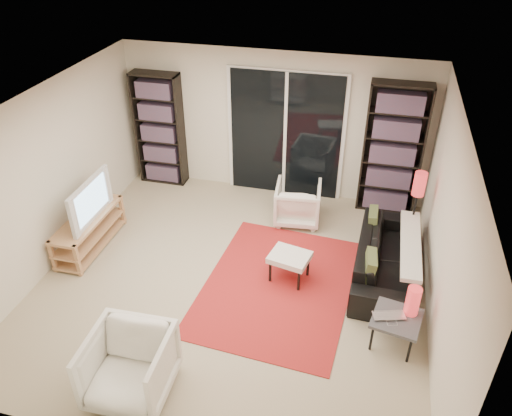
# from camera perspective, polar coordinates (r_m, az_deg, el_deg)

# --- Properties ---
(floor) EXTENTS (5.00, 5.00, 0.00)m
(floor) POSITION_cam_1_polar(r_m,az_deg,el_deg) (6.76, -2.70, -8.21)
(floor) COLOR #BAAD8C
(floor) RESTS_ON ground
(wall_back) EXTENTS (5.00, 0.02, 2.40)m
(wall_back) POSITION_cam_1_polar(r_m,az_deg,el_deg) (8.20, 2.08, 9.51)
(wall_back) COLOR beige
(wall_back) RESTS_ON ground
(wall_front) EXTENTS (5.00, 0.02, 2.40)m
(wall_front) POSITION_cam_1_polar(r_m,az_deg,el_deg) (4.29, -13.03, -17.15)
(wall_front) COLOR beige
(wall_front) RESTS_ON ground
(wall_left) EXTENTS (0.02, 5.00, 2.40)m
(wall_left) POSITION_cam_1_polar(r_m,az_deg,el_deg) (7.11, -22.70, 3.01)
(wall_left) COLOR beige
(wall_left) RESTS_ON ground
(wall_right) EXTENTS (0.02, 5.00, 2.40)m
(wall_right) POSITION_cam_1_polar(r_m,az_deg,el_deg) (5.92, 20.89, -2.76)
(wall_right) COLOR beige
(wall_right) RESTS_ON ground
(ceiling) EXTENTS (5.00, 5.00, 0.02)m
(ceiling) POSITION_cam_1_polar(r_m,az_deg,el_deg) (5.50, -3.35, 11.04)
(ceiling) COLOR white
(ceiling) RESTS_ON wall_back
(sliding_door) EXTENTS (1.92, 0.08, 2.16)m
(sliding_door) POSITION_cam_1_polar(r_m,az_deg,el_deg) (8.19, 3.39, 8.30)
(sliding_door) COLOR white
(sliding_door) RESTS_ON ground
(bookshelf_left) EXTENTS (0.80, 0.30, 1.95)m
(bookshelf_left) POSITION_cam_1_polar(r_m,az_deg,el_deg) (8.72, -10.95, 8.80)
(bookshelf_left) COLOR black
(bookshelf_left) RESTS_ON ground
(bookshelf_right) EXTENTS (0.90, 0.30, 2.10)m
(bookshelf_right) POSITION_cam_1_polar(r_m,az_deg,el_deg) (7.96, 15.35, 6.42)
(bookshelf_right) COLOR black
(bookshelf_right) RESTS_ON ground
(tv_stand) EXTENTS (0.44, 1.36, 0.50)m
(tv_stand) POSITION_cam_1_polar(r_m,az_deg,el_deg) (7.58, -18.48, -2.51)
(tv_stand) COLOR tan
(tv_stand) RESTS_ON floor
(tv) EXTENTS (0.15, 1.04, 0.60)m
(tv) POSITION_cam_1_polar(r_m,az_deg,el_deg) (7.29, -19.07, 0.91)
(tv) COLOR black
(tv) RESTS_ON tv_stand
(rug) EXTENTS (2.04, 2.65, 0.01)m
(rug) POSITION_cam_1_polar(r_m,az_deg,el_deg) (6.67, 2.52, -8.84)
(rug) COLOR #AE2120
(rug) RESTS_ON floor
(sofa) EXTENTS (0.84, 1.98, 0.57)m
(sofa) POSITION_cam_1_polar(r_m,az_deg,el_deg) (6.89, 14.66, -5.51)
(sofa) COLOR black
(sofa) RESTS_ON floor
(armchair_back) EXTENTS (0.75, 0.77, 0.64)m
(armchair_back) POSITION_cam_1_polar(r_m,az_deg,el_deg) (7.75, 4.80, 0.57)
(armchair_back) COLOR white
(armchair_back) RESTS_ON floor
(armchair_front) EXTENTS (0.83, 0.85, 0.75)m
(armchair_front) POSITION_cam_1_polar(r_m,az_deg,el_deg) (5.41, -14.27, -17.18)
(armchair_front) COLOR white
(armchair_front) RESTS_ON floor
(ottoman) EXTENTS (0.58, 0.51, 0.40)m
(ottoman) POSITION_cam_1_polar(r_m,az_deg,el_deg) (6.58, 3.87, -5.76)
(ottoman) COLOR white
(ottoman) RESTS_ON floor
(side_table) EXTENTS (0.61, 0.61, 0.40)m
(side_table) POSITION_cam_1_polar(r_m,az_deg,el_deg) (5.93, 15.77, -12.22)
(side_table) COLOR #45464A
(side_table) RESTS_ON floor
(laptop) EXTENTS (0.41, 0.33, 0.03)m
(laptop) POSITION_cam_1_polar(r_m,az_deg,el_deg) (5.84, 15.08, -12.18)
(laptop) COLOR silver
(laptop) RESTS_ON side_table
(table_lamp) EXTENTS (0.16, 0.16, 0.36)m
(table_lamp) POSITION_cam_1_polar(r_m,az_deg,el_deg) (5.88, 17.49, -10.08)
(table_lamp) COLOR red
(table_lamp) RESTS_ON side_table
(floor_lamp) EXTENTS (0.19, 0.19, 1.25)m
(floor_lamp) POSITION_cam_1_polar(r_m,az_deg,el_deg) (7.12, 18.00, 1.64)
(floor_lamp) COLOR black
(floor_lamp) RESTS_ON floor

